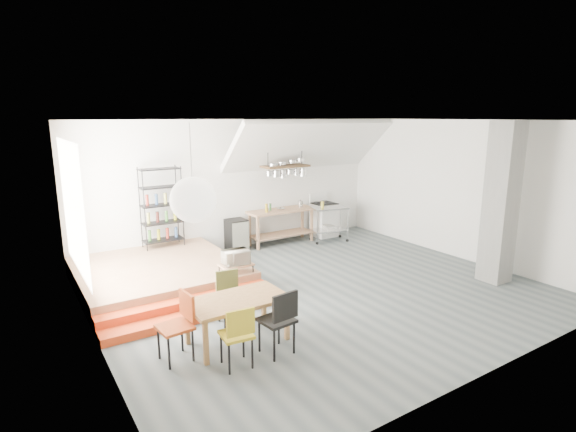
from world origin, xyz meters
TOP-DOWN VIEW (x-y plane):
  - floor at (0.00, 0.00)m, footprint 8.00×8.00m
  - wall_back at (0.00, 3.50)m, footprint 8.00×0.04m
  - wall_left at (-4.00, 0.00)m, footprint 0.04×7.00m
  - wall_right at (4.00, 0.00)m, footprint 0.04×7.00m
  - ceiling at (0.00, 0.00)m, footprint 8.00×7.00m
  - slope_ceiling at (1.80, 2.90)m, footprint 4.40×1.44m
  - window_pane at (-3.98, 1.50)m, footprint 0.02×2.50m
  - platform at (-2.50, 2.00)m, footprint 3.00×3.00m
  - step_lower at (-2.50, 0.05)m, footprint 3.00×0.35m
  - step_upper at (-2.50, 0.40)m, footprint 3.00×0.35m
  - concrete_column at (3.30, -1.50)m, footprint 0.50×0.50m
  - kitchen_counter at (1.10, 3.15)m, footprint 1.80×0.60m
  - stove at (2.50, 3.16)m, footprint 0.60×0.60m
  - pot_rack at (1.13, 2.92)m, footprint 1.20×0.50m
  - wire_shelving at (-2.00, 3.20)m, footprint 0.88×0.38m
  - microwave_shelf at (-1.40, 0.75)m, footprint 0.60×0.40m
  - paper_lantern at (-2.84, -0.98)m, footprint 0.60×0.60m
  - dining_table at (-2.24, -0.98)m, footprint 1.44×0.82m
  - chair_mustard at (-2.55, -1.64)m, footprint 0.44×0.44m
  - chair_black at (-1.91, -1.64)m, footprint 0.48×0.48m
  - chair_olive at (-2.05, -0.33)m, footprint 0.44×0.44m
  - chair_red at (-3.10, -0.98)m, footprint 0.47×0.47m
  - rolling_cart at (2.28, 2.64)m, footprint 1.03×0.73m
  - mini_fridge at (-0.18, 3.20)m, footprint 0.47×0.47m
  - microwave at (-1.40, 0.75)m, footprint 0.50×0.35m
  - bowl at (1.06, 3.10)m, footprint 0.24×0.24m

SIDE VIEW (x-z plane):
  - floor at x=0.00m, z-range 0.00..0.00m
  - step_lower at x=-2.50m, z-range 0.00..0.13m
  - step_upper at x=-2.50m, z-range 0.00..0.27m
  - platform at x=-2.50m, z-range 0.00..0.40m
  - mini_fridge at x=-0.18m, z-range 0.00..0.79m
  - stove at x=2.50m, z-range -0.11..1.07m
  - chair_olive at x=-2.05m, z-range 0.08..0.93m
  - chair_mustard at x=-2.55m, z-range 0.09..0.96m
  - microwave_shelf at x=-1.40m, z-range 0.46..0.63m
  - chair_red at x=-3.10m, z-range 0.09..1.03m
  - chair_black at x=-1.91m, z-range 0.09..1.04m
  - rolling_cart at x=2.28m, z-range 0.14..1.06m
  - dining_table at x=-2.24m, z-range 0.27..0.95m
  - kitchen_counter at x=1.10m, z-range 0.17..1.08m
  - microwave at x=-1.40m, z-range 0.56..0.83m
  - bowl at x=1.06m, z-range 0.91..0.96m
  - wire_shelving at x=-2.00m, z-range 0.43..2.23m
  - wall_back at x=0.00m, z-range 0.00..3.20m
  - wall_left at x=-4.00m, z-range 0.00..3.20m
  - wall_right at x=4.00m, z-range 0.00..3.20m
  - concrete_column at x=3.30m, z-range 0.00..3.20m
  - window_pane at x=-3.98m, z-range 0.70..2.90m
  - pot_rack at x=1.13m, z-range 1.26..2.69m
  - paper_lantern at x=-2.84m, z-range 1.90..2.50m
  - slope_ceiling at x=1.80m, z-range 1.89..3.21m
  - ceiling at x=0.00m, z-range 3.19..3.21m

